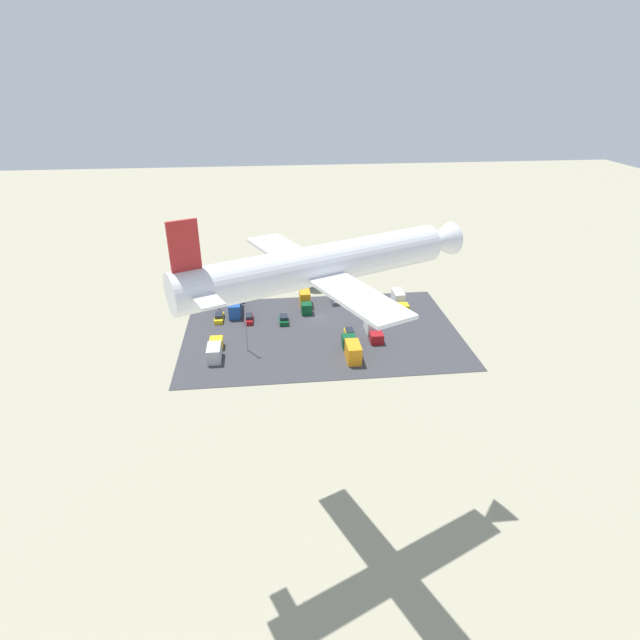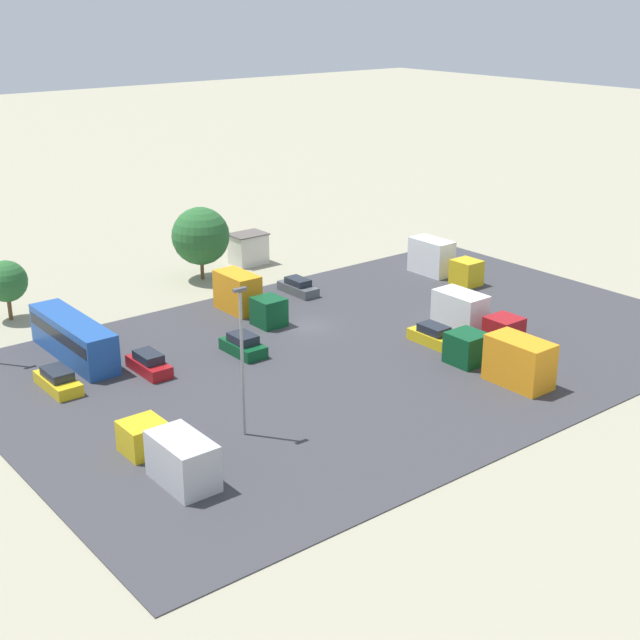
{
  "view_description": "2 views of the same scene",
  "coord_description": "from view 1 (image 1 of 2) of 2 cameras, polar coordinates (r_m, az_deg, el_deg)",
  "views": [
    {
      "loc": [
        10.38,
        98.93,
        49.26
      ],
      "look_at": [
        2.87,
        30.24,
        14.63
      ],
      "focal_mm": 28.0,
      "sensor_mm": 36.0,
      "label": 1
    },
    {
      "loc": [
        43.42,
        56.19,
        26.78
      ],
      "look_at": [
        2.31,
        4.64,
        2.52
      ],
      "focal_mm": 50.0,
      "sensor_mm": 36.0,
      "label": 2
    }
  ],
  "objects": [
    {
      "name": "parked_truck_4",
      "position": [
        116.22,
        9.06,
        2.11
      ],
      "size": [
        2.31,
        8.31,
        3.53
      ],
      "color": "gold",
      "rests_on": "ground"
    },
    {
      "name": "parked_truck_1",
      "position": [
        97.61,
        -11.93,
        -3.38
      ],
      "size": [
        2.54,
        8.32,
        2.86
      ],
      "rotation": [
        0.0,
        0.0,
        3.14
      ],
      "color": "gold",
      "rests_on": "ground"
    },
    {
      "name": "parked_truck_2",
      "position": [
        103.88,
        6.08,
        -0.98
      ],
      "size": [
        2.55,
        8.37,
        2.85
      ],
      "color": "maroon",
      "rests_on": "ground"
    },
    {
      "name": "parked_car_4",
      "position": [
        118.04,
        1.7,
        2.31
      ],
      "size": [
        1.72,
        4.43,
        1.47
      ],
      "rotation": [
        0.0,
        0.0,
        3.14
      ],
      "color": "#4C5156",
      "rests_on": "ground"
    },
    {
      "name": "ground_plane",
      "position": [
        111.0,
        -0.22,
        0.28
      ],
      "size": [
        400.0,
        400.0,
        0.0
      ],
      "primitive_type": "plane",
      "color": "gray"
    },
    {
      "name": "parking_lot_surface",
      "position": [
        104.77,
        0.18,
        -1.4
      ],
      "size": [
        57.06,
        36.87,
        0.08
      ],
      "color": "#38383D",
      "rests_on": "ground"
    },
    {
      "name": "parked_car_0",
      "position": [
        102.95,
        3.4,
        -1.54
      ],
      "size": [
        1.83,
        4.37,
        1.6
      ],
      "rotation": [
        0.0,
        0.0,
        3.14
      ],
      "color": "gold",
      "rests_on": "ground"
    },
    {
      "name": "parked_truck_3",
      "position": [
        95.49,
        3.67,
        -3.33
      ],
      "size": [
        2.59,
        8.78,
        3.46
      ],
      "rotation": [
        0.0,
        0.0,
        3.14
      ],
      "color": "#0C4723",
      "rests_on": "ground"
    },
    {
      "name": "parked_car_2",
      "position": [
        109.98,
        -8.13,
        0.15
      ],
      "size": [
        1.74,
        4.33,
        1.58
      ],
      "color": "maroon",
      "rests_on": "ground"
    },
    {
      "name": "tree_apron_mid",
      "position": [
        125.04,
        -0.97,
        5.59
      ],
      "size": [
        5.68,
        5.68,
        7.24
      ],
      "color": "brown",
      "rests_on": "ground"
    },
    {
      "name": "tree_near_shed",
      "position": [
        125.52,
        -9.8,
        4.83
      ],
      "size": [
        3.61,
        3.61,
        5.31
      ],
      "color": "brown",
      "rests_on": "ground"
    },
    {
      "name": "light_pole_lot_centre",
      "position": [
        96.48,
        -8.46,
        -0.69
      ],
      "size": [
        0.9,
        0.28,
        9.9
      ],
      "color": "gray",
      "rests_on": "ground"
    },
    {
      "name": "bus",
      "position": [
        115.34,
        -9.65,
        1.92
      ],
      "size": [
        2.56,
        10.89,
        3.17
      ],
      "color": "#1E4C9E",
      "rests_on": "ground"
    },
    {
      "name": "airplane",
      "position": [
        49.49,
        1.14,
        6.52
      ],
      "size": [
        30.68,
        25.12,
        8.18
      ],
      "rotation": [
        0.0,
        0.0,
        1.99
      ],
      "color": "white"
    },
    {
      "name": "shed_building",
      "position": [
        128.18,
        1.92,
        4.8
      ],
      "size": [
        3.7,
        2.91,
        3.27
      ],
      "color": "silver",
      "rests_on": "ground"
    },
    {
      "name": "light_pole_lot_edge",
      "position": [
        117.26,
        -12.3,
        3.55
      ],
      "size": [
        0.9,
        0.28,
        8.01
      ],
      "color": "gray",
      "rests_on": "ground"
    },
    {
      "name": "parked_car_1",
      "position": [
        111.71,
        -11.46,
        0.29
      ],
      "size": [
        1.87,
        4.64,
        1.53
      ],
      "rotation": [
        0.0,
        0.0,
        3.14
      ],
      "color": "gold",
      "rests_on": "ground"
    },
    {
      "name": "parked_car_3",
      "position": [
        108.7,
        -4.16,
        0.05
      ],
      "size": [
        1.95,
        4.11,
        1.63
      ],
      "rotation": [
        0.0,
        0.0,
        3.14
      ],
      "color": "#0C4723",
      "rests_on": "ground"
    },
    {
      "name": "parked_truck_0",
      "position": [
        115.23,
        -1.7,
        2.21
      ],
      "size": [
        2.34,
        8.28,
        3.47
      ],
      "color": "#0C4723",
      "rests_on": "ground"
    }
  ]
}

